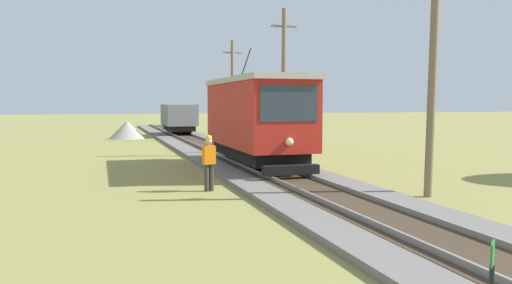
% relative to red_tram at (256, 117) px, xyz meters
% --- Properties ---
extents(red_tram, '(2.60, 8.54, 4.79)m').
position_rel_red_tram_xyz_m(red_tram, '(0.00, 0.00, 0.00)').
color(red_tram, red).
rests_on(red_tram, rail_right).
extents(freight_car, '(2.40, 5.20, 2.31)m').
position_rel_red_tram_xyz_m(freight_car, '(-0.00, 22.58, -0.64)').
color(freight_car, slate).
rests_on(freight_car, rail_right).
extents(utility_pole_near_tram, '(1.40, 0.40, 6.67)m').
position_rel_red_tram_xyz_m(utility_pole_near_tram, '(3.08, -7.67, 1.24)').
color(utility_pole_near_tram, '#7A664C').
rests_on(utility_pole_near_tram, ground).
extents(utility_pole_mid, '(1.40, 0.37, 7.69)m').
position_rel_red_tram_xyz_m(utility_pole_mid, '(3.08, 5.33, 1.75)').
color(utility_pole_mid, '#7A664C').
rests_on(utility_pole_mid, ground).
extents(utility_pole_far, '(1.40, 0.32, 7.28)m').
position_rel_red_tram_xyz_m(utility_pole_far, '(3.08, 16.55, 1.54)').
color(utility_pole_far, '#7A664C').
rests_on(utility_pole_far, ground).
extents(gravel_pile, '(2.78, 2.78, 1.39)m').
position_rel_red_tram_xyz_m(gravel_pile, '(-4.26, 20.86, -1.50)').
color(gravel_pile, '#9E998E').
rests_on(gravel_pile, ground).
extents(track_worker, '(0.42, 0.31, 1.78)m').
position_rel_red_tram_xyz_m(track_worker, '(-2.96, -4.76, -1.21)').
color(track_worker, '#38332D').
rests_on(track_worker, ground).
extents(second_worker, '(0.45, 0.38, 1.78)m').
position_rel_red_tram_xyz_m(second_worker, '(2.67, 0.72, -1.21)').
color(second_worker, navy).
rests_on(second_worker, ground).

